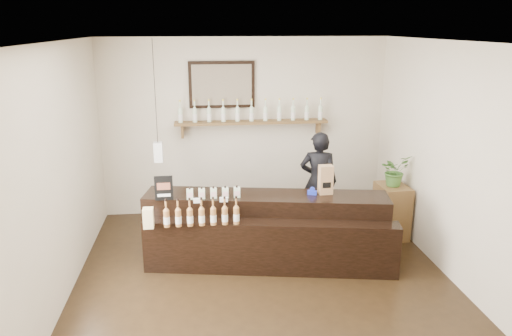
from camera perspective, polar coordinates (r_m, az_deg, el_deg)
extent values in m
plane|color=black|center=(6.12, 0.98, -13.01)|extent=(5.00, 5.00, 0.00)
plane|color=beige|center=(7.99, -1.33, 4.71)|extent=(4.50, 0.00, 4.50)
plane|color=beige|center=(3.29, 6.97, -12.62)|extent=(4.50, 0.00, 4.50)
plane|color=beige|center=(5.73, -21.84, -1.03)|extent=(0.00, 5.00, 5.00)
plane|color=beige|center=(6.27, 21.88, 0.37)|extent=(0.00, 5.00, 5.00)
plane|color=white|center=(5.35, 1.13, 14.23)|extent=(5.00, 5.00, 0.00)
cube|color=brown|center=(7.85, -0.52, 5.26)|extent=(2.40, 0.25, 0.04)
cube|color=brown|center=(7.86, -8.41, 4.22)|extent=(0.04, 0.20, 0.20)
cube|color=brown|center=(8.09, 7.12, 4.59)|extent=(0.04, 0.20, 0.20)
cube|color=black|center=(7.83, -3.93, 9.49)|extent=(1.02, 0.04, 0.72)
cube|color=#4A3C2F|center=(7.80, -3.92, 9.47)|extent=(0.92, 0.01, 0.62)
cube|color=white|center=(7.13, -11.11, 1.79)|extent=(0.12, 0.12, 0.28)
cylinder|color=black|center=(6.98, -11.48, 8.53)|extent=(0.01, 0.01, 1.41)
cylinder|color=silver|center=(7.79, -8.64, 5.91)|extent=(0.07, 0.07, 0.20)
cone|color=silver|center=(7.77, -8.68, 6.83)|extent=(0.07, 0.07, 0.05)
cylinder|color=silver|center=(7.76, -8.69, 7.27)|extent=(0.02, 0.02, 0.07)
cylinder|color=gold|center=(7.75, -8.71, 7.61)|extent=(0.03, 0.03, 0.02)
cylinder|color=white|center=(7.79, -8.63, 5.76)|extent=(0.07, 0.07, 0.09)
cylinder|color=silver|center=(7.79, -7.01, 5.96)|extent=(0.07, 0.07, 0.20)
cone|color=silver|center=(7.76, -7.04, 6.89)|extent=(0.07, 0.07, 0.05)
cylinder|color=silver|center=(7.76, -7.06, 7.32)|extent=(0.02, 0.02, 0.07)
cylinder|color=gold|center=(7.75, -7.07, 7.67)|extent=(0.03, 0.03, 0.02)
cylinder|color=white|center=(7.79, -7.01, 5.82)|extent=(0.07, 0.07, 0.09)
cylinder|color=silver|center=(7.79, -5.38, 6.01)|extent=(0.07, 0.07, 0.20)
cone|color=silver|center=(7.77, -5.41, 6.94)|extent=(0.07, 0.07, 0.05)
cylinder|color=silver|center=(7.76, -5.42, 7.37)|extent=(0.02, 0.02, 0.07)
cylinder|color=gold|center=(7.75, -5.43, 7.72)|extent=(0.03, 0.03, 0.02)
cylinder|color=white|center=(7.79, -5.38, 5.87)|extent=(0.07, 0.07, 0.09)
cylinder|color=silver|center=(7.79, -3.76, 6.06)|extent=(0.07, 0.07, 0.20)
cone|color=silver|center=(7.77, -3.78, 6.98)|extent=(0.07, 0.07, 0.05)
cylinder|color=silver|center=(7.76, -3.78, 7.42)|extent=(0.02, 0.02, 0.07)
cylinder|color=gold|center=(7.76, -3.79, 7.76)|extent=(0.03, 0.03, 0.02)
cylinder|color=white|center=(7.80, -3.76, 5.91)|extent=(0.07, 0.07, 0.09)
cylinder|color=silver|center=(7.81, -2.14, 6.10)|extent=(0.07, 0.07, 0.20)
cone|color=silver|center=(7.79, -2.15, 7.02)|extent=(0.07, 0.07, 0.05)
cylinder|color=silver|center=(7.78, -2.15, 7.46)|extent=(0.02, 0.02, 0.07)
cylinder|color=gold|center=(7.77, -2.15, 7.80)|extent=(0.03, 0.03, 0.02)
cylinder|color=white|center=(7.81, -2.14, 5.95)|extent=(0.07, 0.07, 0.09)
cylinder|color=silver|center=(7.83, -0.52, 6.14)|extent=(0.07, 0.07, 0.20)
cone|color=silver|center=(7.81, -0.52, 7.06)|extent=(0.07, 0.07, 0.05)
cylinder|color=silver|center=(7.80, -0.53, 7.49)|extent=(0.02, 0.02, 0.07)
cylinder|color=gold|center=(7.79, -0.53, 7.83)|extent=(0.03, 0.03, 0.02)
cylinder|color=white|center=(7.83, -0.52, 5.99)|extent=(0.07, 0.07, 0.09)
cylinder|color=silver|center=(7.85, 1.08, 6.17)|extent=(0.07, 0.07, 0.20)
cone|color=silver|center=(7.83, 1.09, 7.08)|extent=(0.07, 0.07, 0.05)
cylinder|color=silver|center=(7.82, 1.09, 7.52)|extent=(0.02, 0.02, 0.07)
cylinder|color=gold|center=(7.82, 1.09, 7.86)|extent=(0.03, 0.03, 0.02)
cylinder|color=white|center=(7.86, 1.08, 6.02)|extent=(0.07, 0.07, 0.09)
cylinder|color=silver|center=(7.89, 2.68, 6.19)|extent=(0.07, 0.07, 0.20)
cone|color=silver|center=(7.86, 2.69, 7.11)|extent=(0.07, 0.07, 0.05)
cylinder|color=silver|center=(7.86, 2.69, 7.54)|extent=(0.02, 0.02, 0.07)
cylinder|color=gold|center=(7.85, 2.70, 7.88)|extent=(0.03, 0.03, 0.02)
cylinder|color=white|center=(7.89, 2.68, 6.05)|extent=(0.07, 0.07, 0.09)
cylinder|color=silver|center=(7.92, 4.26, 6.21)|extent=(0.07, 0.07, 0.20)
cone|color=silver|center=(7.90, 4.28, 7.12)|extent=(0.07, 0.07, 0.05)
cylinder|color=silver|center=(7.89, 4.28, 7.55)|extent=(0.02, 0.02, 0.07)
cylinder|color=gold|center=(7.89, 4.29, 7.89)|extent=(0.03, 0.03, 0.02)
cylinder|color=white|center=(7.93, 4.25, 6.07)|extent=(0.07, 0.07, 0.09)
cylinder|color=silver|center=(7.97, 5.82, 6.23)|extent=(0.07, 0.07, 0.20)
cone|color=silver|center=(7.95, 5.85, 7.13)|extent=(0.07, 0.07, 0.05)
cylinder|color=silver|center=(7.94, 5.86, 7.56)|extent=(0.02, 0.02, 0.07)
cylinder|color=gold|center=(7.93, 5.87, 7.90)|extent=(0.03, 0.03, 0.02)
cylinder|color=white|center=(7.97, 5.82, 6.09)|extent=(0.07, 0.07, 0.09)
cylinder|color=silver|center=(8.02, 7.37, 6.24)|extent=(0.07, 0.07, 0.20)
cone|color=silver|center=(8.00, 7.40, 7.14)|extent=(0.07, 0.07, 0.05)
cylinder|color=silver|center=(7.99, 7.41, 7.56)|extent=(0.02, 0.02, 0.07)
cylinder|color=gold|center=(7.98, 7.43, 7.90)|extent=(0.03, 0.03, 0.02)
cylinder|color=white|center=(8.02, 7.36, 6.10)|extent=(0.07, 0.07, 0.09)
cube|color=black|center=(6.56, 1.12, -6.66)|extent=(3.18, 1.09, 0.87)
cube|color=black|center=(6.23, 1.63, -9.01)|extent=(3.13, 0.82, 0.66)
cube|color=white|center=(6.15, -6.71, -3.71)|extent=(0.10, 0.04, 0.05)
cube|color=white|center=(6.16, -3.71, -3.61)|extent=(0.10, 0.04, 0.05)
cube|color=beige|center=(6.05, -12.17, -6.13)|extent=(0.12, 0.12, 0.12)
cube|color=beige|center=(6.01, -12.24, -5.07)|extent=(0.12, 0.12, 0.12)
cube|color=silver|center=(6.29, -7.56, -2.98)|extent=(0.08, 0.08, 0.13)
cube|color=beige|center=(6.25, -7.57, -3.10)|extent=(0.07, 0.00, 0.06)
cylinder|color=black|center=(6.27, -7.59, -2.33)|extent=(0.02, 0.02, 0.03)
cube|color=silver|center=(6.29, -6.22, -2.94)|extent=(0.08, 0.08, 0.13)
cube|color=beige|center=(6.25, -6.22, -3.06)|extent=(0.07, 0.00, 0.06)
cylinder|color=black|center=(6.27, -6.24, -2.29)|extent=(0.02, 0.02, 0.03)
cube|color=silver|center=(6.29, -4.88, -2.89)|extent=(0.08, 0.08, 0.13)
cube|color=beige|center=(6.25, -4.87, -3.01)|extent=(0.07, 0.00, 0.06)
cylinder|color=black|center=(6.27, -4.90, -2.25)|extent=(0.02, 0.02, 0.03)
cube|color=silver|center=(6.30, -3.54, -2.85)|extent=(0.08, 0.08, 0.13)
cube|color=beige|center=(6.26, -3.52, -2.97)|extent=(0.07, 0.00, 0.06)
cylinder|color=black|center=(6.27, -3.55, -2.20)|extent=(0.02, 0.02, 0.03)
cube|color=silver|center=(6.31, -2.20, -2.80)|extent=(0.08, 0.08, 0.13)
cube|color=beige|center=(6.27, -2.17, -2.92)|extent=(0.07, 0.00, 0.06)
cylinder|color=black|center=(6.28, -2.21, -2.15)|extent=(0.02, 0.02, 0.03)
cylinder|color=#A06936|center=(6.02, -10.18, -5.72)|extent=(0.07, 0.07, 0.20)
cone|color=#A06936|center=(5.97, -10.24, -4.58)|extent=(0.07, 0.07, 0.05)
cylinder|color=#A06936|center=(5.95, -10.27, -4.04)|extent=(0.02, 0.02, 0.07)
cylinder|color=black|center=(5.94, -10.29, -3.62)|extent=(0.03, 0.03, 0.03)
cylinder|color=white|center=(6.03, -10.17, -5.90)|extent=(0.07, 0.07, 0.09)
cylinder|color=#A06936|center=(6.01, -8.87, -5.68)|extent=(0.07, 0.07, 0.20)
cone|color=#A06936|center=(5.96, -8.92, -4.55)|extent=(0.07, 0.07, 0.05)
cylinder|color=#A06936|center=(5.94, -8.94, -4.01)|extent=(0.02, 0.02, 0.07)
cylinder|color=black|center=(5.93, -8.96, -3.58)|extent=(0.03, 0.03, 0.03)
cylinder|color=white|center=(6.02, -8.86, -5.86)|extent=(0.07, 0.07, 0.09)
cylinder|color=#A06936|center=(6.01, -7.54, -5.64)|extent=(0.07, 0.07, 0.20)
cone|color=#A06936|center=(5.96, -7.59, -4.51)|extent=(0.07, 0.07, 0.05)
cylinder|color=#A06936|center=(5.94, -7.61, -3.97)|extent=(0.02, 0.02, 0.07)
cylinder|color=black|center=(5.92, -7.63, -3.54)|extent=(0.03, 0.03, 0.03)
cylinder|color=white|center=(6.01, -7.54, -5.83)|extent=(0.07, 0.07, 0.09)
cylinder|color=#A06936|center=(6.00, -6.22, -5.60)|extent=(0.07, 0.07, 0.20)
cone|color=#A06936|center=(5.96, -6.26, -4.47)|extent=(0.07, 0.07, 0.05)
cylinder|color=#A06936|center=(5.94, -6.28, -3.93)|extent=(0.02, 0.02, 0.07)
cylinder|color=black|center=(5.92, -6.29, -3.50)|extent=(0.03, 0.03, 0.03)
cylinder|color=white|center=(6.01, -6.22, -5.79)|extent=(0.07, 0.07, 0.09)
cylinder|color=#A06936|center=(6.01, -4.90, -5.56)|extent=(0.07, 0.07, 0.20)
cone|color=#A06936|center=(5.96, -4.93, -4.43)|extent=(0.07, 0.07, 0.05)
cylinder|color=#A06936|center=(5.94, -4.94, -3.88)|extent=(0.02, 0.02, 0.07)
cylinder|color=black|center=(5.92, -4.95, -3.46)|extent=(0.03, 0.03, 0.03)
cylinder|color=white|center=(6.01, -4.90, -5.74)|extent=(0.07, 0.07, 0.09)
cylinder|color=#A06936|center=(6.01, -3.58, -5.51)|extent=(0.07, 0.07, 0.20)
cone|color=#A06936|center=(5.96, -3.60, -4.38)|extent=(0.07, 0.07, 0.05)
cylinder|color=#A06936|center=(5.94, -3.61, -3.84)|extent=(0.02, 0.02, 0.07)
cylinder|color=black|center=(5.93, -3.62, -3.41)|extent=(0.03, 0.03, 0.03)
cylinder|color=white|center=(6.02, -3.58, -5.70)|extent=(0.07, 0.07, 0.09)
cylinder|color=#A06936|center=(6.02, -2.26, -5.47)|extent=(0.07, 0.07, 0.20)
cone|color=#A06936|center=(5.97, -2.27, -4.33)|extent=(0.07, 0.07, 0.05)
cylinder|color=#A06936|center=(5.95, -2.28, -3.79)|extent=(0.02, 0.02, 0.07)
cylinder|color=black|center=(5.94, -2.29, -3.36)|extent=(0.03, 0.03, 0.03)
cylinder|color=white|center=(6.02, -2.26, -5.65)|extent=(0.07, 0.07, 0.09)
cube|color=black|center=(6.26, -10.50, -2.28)|extent=(0.22, 0.03, 0.31)
cube|color=brown|center=(6.24, -10.52, -2.08)|extent=(0.16, 0.01, 0.09)
cube|color=white|center=(6.28, -10.47, -3.09)|extent=(0.16, 0.01, 0.04)
cube|color=#9B704A|center=(6.44, 7.96, -1.33)|extent=(0.18, 0.14, 0.38)
cube|color=black|center=(6.40, 8.09, -1.97)|extent=(0.11, 0.01, 0.08)
cube|color=#1B2DBE|center=(6.43, 6.43, -2.81)|extent=(0.13, 0.08, 0.05)
cylinder|color=#1B2DBE|center=(6.42, 6.44, -2.45)|extent=(0.07, 0.05, 0.06)
cube|color=brown|center=(7.47, 15.22, -4.76)|extent=(0.42, 0.55, 0.77)
imported|color=#416F2C|center=(7.28, 15.56, -0.28)|extent=(0.51, 0.48, 0.44)
imported|color=black|center=(7.37, 7.15, -0.82)|extent=(0.70, 0.55, 1.69)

